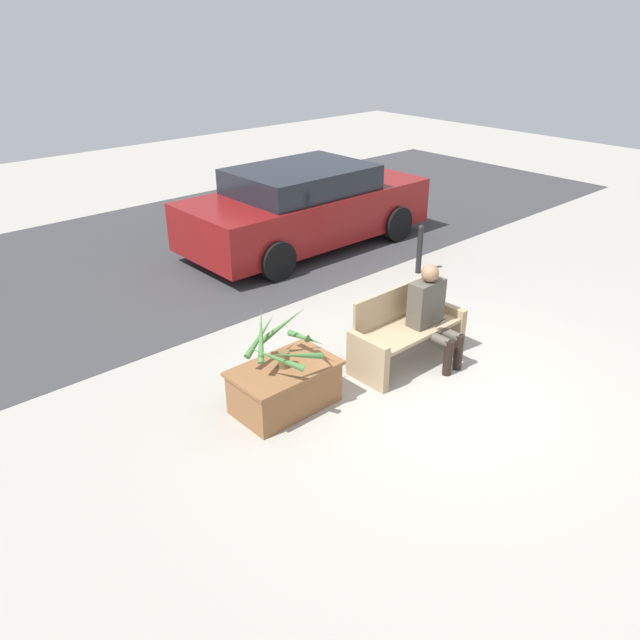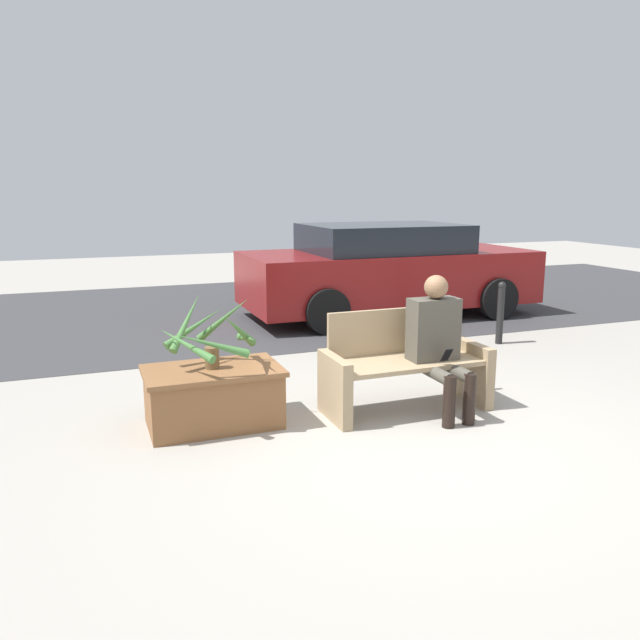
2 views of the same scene
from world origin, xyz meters
The scene contains 8 objects.
ground_plane centered at (0.00, 0.00, 0.00)m, with size 30.00×30.00×0.00m, color #9E998E.
road_surface centered at (0.00, 5.82, 0.00)m, with size 20.00×6.00×0.01m, color #38383A.
bench centered at (0.25, 0.69, 0.39)m, with size 1.45×0.58×0.87m.
person_seated centered at (0.48, 0.51, 0.66)m, with size 0.43×0.61×1.20m.
planter_box centered at (-1.40, 0.89, 0.26)m, with size 1.10×0.68×0.49m.
potted_plant centered at (-1.39, 0.88, 0.77)m, with size 0.81×0.80×0.59m.
parked_car centered at (2.04, 4.54, 0.70)m, with size 4.42×1.98×1.40m.
bollard_post centered at (2.53, 2.37, 0.41)m, with size 0.10×0.10×0.79m.
Camera 1 is at (-4.80, -3.44, 3.76)m, focal length 35.00 mm.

